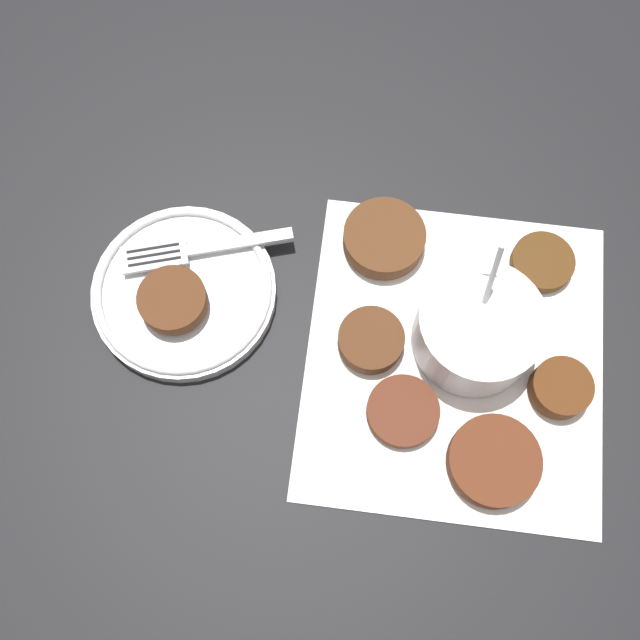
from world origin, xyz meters
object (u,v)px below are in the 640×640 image
object	(u,v)px
fritter_on_plate	(173,300)
fork	(188,250)
sauce_bowl	(477,330)
serving_plate	(184,291)

from	to	relation	value
fritter_on_plate	fork	world-z (taller)	fritter_on_plate
fritter_on_plate	sauce_bowl	bearing A→B (deg)	-85.02
serving_plate	fork	bearing A→B (deg)	5.04
serving_plate	fork	world-z (taller)	fork
serving_plate	fork	size ratio (longest dim) A/B	1.09
sauce_bowl	fritter_on_plate	size ratio (longest dim) A/B	1.97
serving_plate	sauce_bowl	bearing A→B (deg)	-88.54
fritter_on_plate	fork	bearing A→B (deg)	0.21
serving_plate	fritter_on_plate	bearing A→B (deg)	169.88
sauce_bowl	serving_plate	distance (m)	0.28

